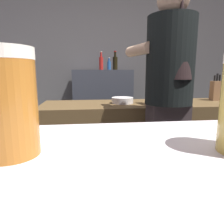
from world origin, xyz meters
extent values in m
cube|color=#4F4E4E|center=(0.00, 2.20, 1.35)|extent=(5.20, 0.10, 2.70)
cube|color=brown|center=(0.35, 0.66, 0.44)|extent=(2.10, 0.60, 0.88)
cube|color=#353942|center=(-0.04, 1.92, 0.61)|extent=(0.89, 0.36, 1.21)
cube|color=#362C2D|center=(0.31, 0.21, 0.47)|extent=(0.28, 0.20, 0.94)
cylinder|color=black|center=(0.31, 0.21, 1.24)|extent=(0.34, 0.34, 0.60)
cone|color=black|center=(0.33, 0.11, 1.39)|extent=(0.18, 0.18, 0.53)
cylinder|color=#D3AB88|center=(0.11, 0.33, 1.33)|extent=(0.15, 0.33, 0.08)
cylinder|color=#D3AB88|center=(0.44, 0.40, 1.33)|extent=(0.15, 0.33, 0.08)
cube|color=olive|center=(1.05, 0.76, 0.98)|extent=(0.10, 0.08, 0.20)
cylinder|color=black|center=(1.02, 0.76, 1.11)|extent=(0.02, 0.02, 0.06)
cylinder|color=black|center=(1.05, 0.76, 1.12)|extent=(0.02, 0.02, 0.08)
cylinder|color=black|center=(1.08, 0.76, 1.12)|extent=(0.02, 0.02, 0.06)
cylinder|color=silver|center=(0.05, 0.66, 0.91)|extent=(0.20, 0.20, 0.06)
cube|color=silver|center=(0.59, 0.61, 0.89)|extent=(0.24, 0.09, 0.01)
cylinder|color=#B56C26|center=(-0.39, -0.94, 1.11)|extent=(0.08, 0.08, 0.13)
cylinder|color=white|center=(-0.39, -0.94, 1.18)|extent=(0.08, 0.08, 0.02)
cylinder|color=red|center=(-0.06, 1.93, 1.31)|extent=(0.06, 0.06, 0.19)
cylinder|color=red|center=(-0.06, 1.93, 1.43)|extent=(0.03, 0.03, 0.07)
cylinder|color=white|center=(-0.06, 1.93, 1.48)|extent=(0.03, 0.03, 0.01)
cylinder|color=black|center=(0.15, 1.88, 1.31)|extent=(0.07, 0.07, 0.19)
cylinder|color=black|center=(0.15, 1.88, 1.44)|extent=(0.03, 0.03, 0.07)
cylinder|color=red|center=(0.15, 1.88, 1.48)|extent=(0.04, 0.04, 0.01)
cylinder|color=#285898|center=(0.05, 1.84, 1.27)|extent=(0.05, 0.05, 0.12)
cylinder|color=#285898|center=(0.05, 1.84, 1.36)|extent=(0.02, 0.02, 0.05)
cylinder|color=silver|center=(0.05, 1.84, 1.39)|extent=(0.03, 0.03, 0.01)
camera|label=1|loc=(-0.28, -1.23, 1.16)|focal=32.98mm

